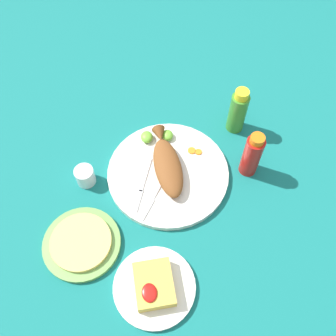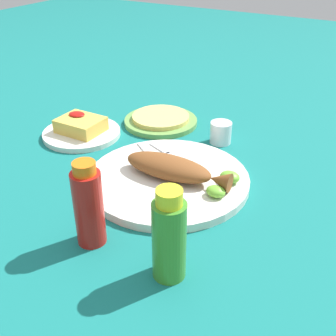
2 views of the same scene
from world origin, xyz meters
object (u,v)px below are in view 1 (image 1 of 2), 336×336
(fork_near, at_px, (154,196))
(hot_sauce_bottle_green, at_px, (238,111))
(salt_cup, at_px, (85,177))
(tortilla_plate, at_px, (82,244))
(main_plate, at_px, (168,173))
(fried_fish, at_px, (167,164))
(side_plate_fries, at_px, (154,287))
(hot_sauce_bottle_red, at_px, (252,155))
(fork_far, at_px, (141,187))

(fork_near, bearing_deg, hot_sauce_bottle_green, 161.94)
(salt_cup, distance_m, tortilla_plate, 0.20)
(main_plate, height_order, tortilla_plate, main_plate)
(main_plate, distance_m, fork_near, 0.09)
(fried_fish, xyz_separation_m, fork_near, (0.09, -0.05, -0.02))
(side_plate_fries, relative_size, tortilla_plate, 1.00)
(hot_sauce_bottle_red, xyz_separation_m, tortilla_plate, (0.15, -0.50, -0.07))
(hot_sauce_bottle_red, height_order, salt_cup, hot_sauce_bottle_red)
(fried_fish, distance_m, hot_sauce_bottle_red, 0.24)
(main_plate, bearing_deg, fork_far, -64.88)
(fork_far, distance_m, hot_sauce_bottle_red, 0.33)
(side_plate_fries, xyz_separation_m, tortilla_plate, (-0.14, -0.17, 0.00))
(fried_fish, distance_m, fork_near, 0.10)
(fork_far, relative_size, side_plate_fries, 0.85)
(main_plate, relative_size, tortilla_plate, 1.72)
(fork_near, distance_m, side_plate_fries, 0.25)
(tortilla_plate, bearing_deg, fork_near, 115.94)
(main_plate, height_order, salt_cup, salt_cup)
(main_plate, xyz_separation_m, fork_far, (0.04, -0.08, 0.01))
(hot_sauce_bottle_green, relative_size, tortilla_plate, 0.79)
(main_plate, relative_size, fork_far, 2.03)
(salt_cup, xyz_separation_m, side_plate_fries, (0.34, 0.15, -0.02))
(fork_far, xyz_separation_m, side_plate_fries, (0.28, -0.00, -0.01))
(main_plate, bearing_deg, hot_sauce_bottle_red, 84.83)
(hot_sauce_bottle_green, bearing_deg, hot_sauce_bottle_red, -1.07)
(fork_near, relative_size, fork_far, 0.90)
(hot_sauce_bottle_red, distance_m, hot_sauce_bottle_green, 0.16)
(fork_far, xyz_separation_m, salt_cup, (-0.06, -0.15, 0.00))
(salt_cup, bearing_deg, fork_near, 63.26)
(fork_near, bearing_deg, side_plate_fries, 27.67)
(fork_near, distance_m, hot_sauce_bottle_green, 0.37)
(fork_far, relative_size, tortilla_plate, 0.85)
(main_plate, xyz_separation_m, fried_fish, (-0.01, -0.00, 0.03))
(fried_fish, bearing_deg, hot_sauce_bottle_green, 115.74)
(main_plate, height_order, hot_sauce_bottle_red, hot_sauce_bottle_red)
(fried_fish, relative_size, fork_near, 1.55)
(fried_fish, relative_size, salt_cup, 4.35)
(fried_fish, bearing_deg, main_plate, 0.00)
(fried_fish, bearing_deg, tortilla_plate, -56.99)
(fork_near, distance_m, tortilla_plate, 0.23)
(side_plate_fries, bearing_deg, fork_far, 179.07)
(main_plate, relative_size, fork_near, 2.26)
(main_plate, xyz_separation_m, salt_cup, (-0.02, -0.24, 0.02))
(fork_far, relative_size, hot_sauce_bottle_green, 1.07)
(fried_fish, height_order, side_plate_fries, fried_fish)
(fried_fish, xyz_separation_m, hot_sauce_bottle_green, (-0.13, 0.24, 0.04))
(hot_sauce_bottle_green, bearing_deg, salt_cup, -75.86)
(fork_near, relative_size, salt_cup, 2.80)
(hot_sauce_bottle_red, xyz_separation_m, side_plate_fries, (0.30, -0.33, -0.07))
(side_plate_fries, distance_m, tortilla_plate, 0.23)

